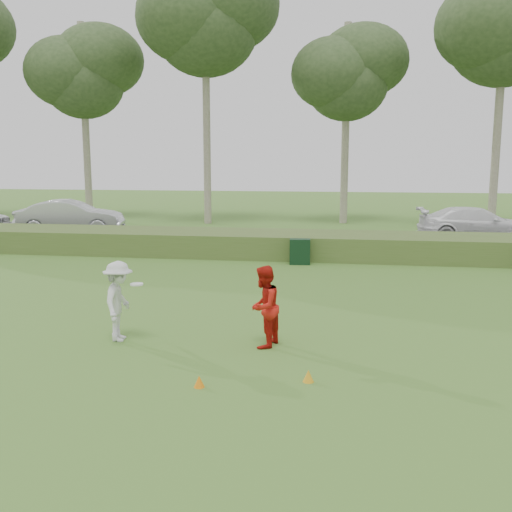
% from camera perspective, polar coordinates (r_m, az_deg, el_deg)
% --- Properties ---
extents(ground, '(120.00, 120.00, 0.00)m').
position_cam_1_polar(ground, '(10.99, -3.40, -10.13)').
color(ground, '#3A6923').
rests_on(ground, ground).
extents(reed_strip, '(80.00, 3.00, 0.90)m').
position_cam_1_polar(reed_strip, '(22.45, 3.27, 1.18)').
color(reed_strip, '#415D25').
rests_on(reed_strip, ground).
extents(park_road, '(80.00, 6.00, 0.06)m').
position_cam_1_polar(park_road, '(27.44, 4.36, 1.80)').
color(park_road, '#2D2D2D').
rests_on(park_road, ground).
extents(tree_2, '(6.50, 6.50, 12.00)m').
position_cam_1_polar(tree_2, '(38.16, -16.91, 17.05)').
color(tree_2, gray).
rests_on(tree_2, ground).
extents(tree_3, '(7.80, 7.80, 15.50)m').
position_cam_1_polar(tree_3, '(35.03, -5.10, 22.50)').
color(tree_3, gray).
rests_on(tree_3, ground).
extents(tree_4, '(6.24, 6.24, 11.50)m').
position_cam_1_polar(tree_4, '(34.95, 9.08, 17.44)').
color(tree_4, gray).
rests_on(tree_4, ground).
extents(tree_5, '(7.28, 7.28, 14.00)m').
position_cam_1_polar(tree_5, '(34.18, 23.59, 20.18)').
color(tree_5, gray).
rests_on(tree_5, ground).
extents(player_white, '(0.91, 1.14, 1.66)m').
position_cam_1_polar(player_white, '(12.11, -13.56, -4.41)').
color(player_white, silver).
rests_on(player_white, ground).
extents(player_red, '(0.80, 0.93, 1.65)m').
position_cam_1_polar(player_red, '(11.38, 0.79, -5.08)').
color(player_red, red).
rests_on(player_red, ground).
extents(cone_orange, '(0.18, 0.18, 0.20)m').
position_cam_1_polar(cone_orange, '(9.65, -5.71, -12.37)').
color(cone_orange, orange).
rests_on(cone_orange, ground).
extents(cone_yellow, '(0.19, 0.19, 0.21)m').
position_cam_1_polar(cone_yellow, '(9.86, 5.26, -11.85)').
color(cone_yellow, orange).
rests_on(cone_yellow, ground).
extents(utility_cabinet, '(0.77, 0.52, 0.92)m').
position_cam_1_polar(utility_cabinet, '(20.61, 4.41, 0.44)').
color(utility_cabinet, black).
rests_on(utility_cabinet, ground).
extents(car_mid, '(5.45, 2.97, 1.70)m').
position_cam_1_polar(car_mid, '(30.15, -18.05, 3.74)').
color(car_mid, silver).
rests_on(car_mid, park_road).
extents(car_right, '(5.32, 2.23, 1.53)m').
position_cam_1_polar(car_right, '(28.08, 21.20, 2.99)').
color(car_right, white).
rests_on(car_right, park_road).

